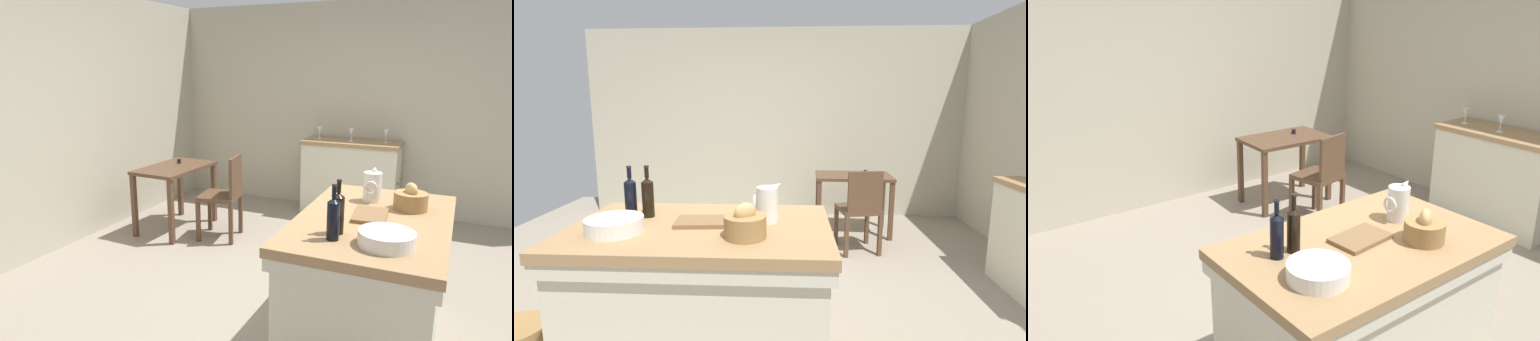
% 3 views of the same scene
% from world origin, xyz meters
% --- Properties ---
extents(ground_plane, '(6.76, 6.76, 0.00)m').
position_xyz_m(ground_plane, '(0.00, 0.00, 0.00)').
color(ground_plane, gray).
extents(wall_back, '(5.32, 0.12, 2.60)m').
position_xyz_m(wall_back, '(0.00, 2.60, 1.30)').
color(wall_back, '#B2AA93').
rests_on(wall_back, ground).
extents(wall_right, '(0.12, 5.20, 2.60)m').
position_xyz_m(wall_right, '(2.60, 0.00, 1.30)').
color(wall_right, '#B2AA93').
rests_on(wall_right, ground).
extents(island_table, '(1.51, 0.94, 0.87)m').
position_xyz_m(island_table, '(-0.34, -0.64, 0.47)').
color(island_table, '#99754C').
rests_on(island_table, ground).
extents(side_cabinet, '(0.52, 1.18, 0.93)m').
position_xyz_m(side_cabinet, '(2.26, 0.11, 0.47)').
color(side_cabinet, '#99754C').
rests_on(side_cabinet, ground).
extents(writing_desk, '(0.92, 0.60, 0.78)m').
position_xyz_m(writing_desk, '(0.95, 1.79, 0.61)').
color(writing_desk, '#513826').
rests_on(writing_desk, ground).
extents(wooden_chair, '(0.46, 0.46, 0.90)m').
position_xyz_m(wooden_chair, '(0.92, 1.15, 0.49)').
color(wooden_chair, '#513826').
rests_on(wooden_chair, ground).
extents(pitcher, '(0.17, 0.13, 0.25)m').
position_xyz_m(pitcher, '(0.04, -0.55, 0.98)').
color(pitcher, silver).
rests_on(pitcher, island_table).
extents(wash_bowl, '(0.31, 0.31, 0.08)m').
position_xyz_m(wash_bowl, '(-0.79, -0.79, 0.91)').
color(wash_bowl, silver).
rests_on(wash_bowl, island_table).
extents(bread_basket, '(0.23, 0.23, 0.19)m').
position_xyz_m(bread_basket, '(-0.06, -0.83, 0.94)').
color(bread_basket, olive).
rests_on(bread_basket, island_table).
extents(cutting_board, '(0.34, 0.23, 0.02)m').
position_xyz_m(cutting_board, '(-0.33, -0.61, 0.88)').
color(cutting_board, brown).
rests_on(cutting_board, island_table).
extents(wine_bottle_dark, '(0.07, 0.07, 0.33)m').
position_xyz_m(wine_bottle_dark, '(-0.71, -0.49, 1.00)').
color(wine_bottle_dark, black).
rests_on(wine_bottle_dark, island_table).
extents(wine_bottle_amber, '(0.07, 0.07, 0.32)m').
position_xyz_m(wine_bottle_amber, '(-0.82, -0.49, 1.00)').
color(wine_bottle_amber, black).
rests_on(wine_bottle_amber, island_table).
extents(wine_glass_left, '(0.07, 0.07, 0.16)m').
position_xyz_m(wine_glass_left, '(2.23, 0.12, 1.04)').
color(wine_glass_left, white).
rests_on(wine_glass_left, side_cabinet).
extents(wine_glass_middle, '(0.07, 0.07, 0.15)m').
position_xyz_m(wine_glass_middle, '(2.26, 0.52, 1.04)').
color(wine_glass_middle, white).
rests_on(wine_glass_middle, side_cabinet).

